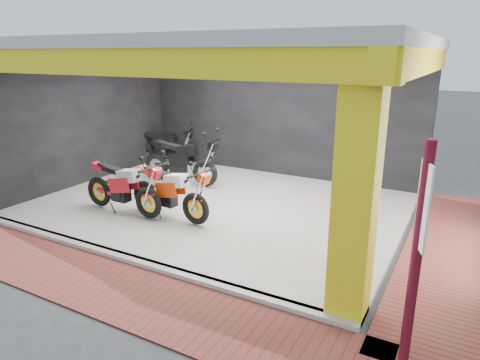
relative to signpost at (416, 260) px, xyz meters
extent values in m
plane|color=#2D2D30|center=(-4.60, 1.70, -1.47)|extent=(80.00, 80.00, 0.00)
cube|color=silver|center=(-4.60, 3.70, -1.42)|extent=(8.00, 6.00, 0.10)
cube|color=beige|center=(-4.60, 3.70, 2.13)|extent=(8.40, 6.40, 0.20)
cube|color=black|center=(-4.60, 6.80, 0.28)|extent=(8.20, 0.20, 3.50)
cube|color=black|center=(-8.70, 3.70, 0.28)|extent=(0.20, 6.20, 3.50)
cube|color=yellow|center=(-0.85, 0.95, 0.28)|extent=(0.50, 0.50, 3.50)
cube|color=yellow|center=(-4.60, 0.70, 1.83)|extent=(8.40, 0.30, 0.40)
cube|color=yellow|center=(-0.60, 3.70, 1.83)|extent=(0.30, 6.40, 0.40)
cube|color=silver|center=(-4.60, 0.68, -1.42)|extent=(8.00, 0.20, 0.10)
cube|color=maroon|center=(-4.60, -0.10, -1.45)|extent=(9.00, 1.40, 0.03)
cube|color=maroon|center=(0.20, 3.70, -1.45)|extent=(1.40, 7.00, 0.03)
cylinder|color=maroon|center=(0.00, 0.00, -0.13)|extent=(0.11, 0.11, 2.68)
cube|color=white|center=(0.00, 0.00, 0.57)|extent=(0.15, 0.36, 0.86)
camera|label=1|loc=(0.32, -4.19, 1.96)|focal=32.00mm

